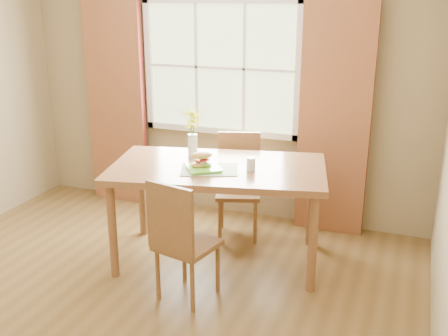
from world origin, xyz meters
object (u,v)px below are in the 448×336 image
dining_table (218,176)px  chair_far (238,180)px  chair_near (180,237)px  water_glass (251,164)px  flower_vase (192,128)px  croissant_sandwich (202,160)px

dining_table → chair_far: bearing=79.9°
chair_near → water_glass: bearing=78.7°
chair_far → water_glass: (0.31, -0.61, 0.37)m
chair_far → flower_vase: (-0.27, -0.44, 0.58)m
chair_far → croissant_sandwich: size_ratio=4.60×
croissant_sandwich → flower_vase: size_ratio=0.50×
chair_near → croissant_sandwich: 0.71m
water_glass → flower_vase: bearing=163.3°
dining_table → croissant_sandwich: croissant_sandwich is taller
chair_near → croissant_sandwich: (-0.07, 0.57, 0.41)m
dining_table → flower_vase: 0.48m
water_glass → flower_vase: flower_vase is taller
dining_table → chair_far: 0.64m
dining_table → croissant_sandwich: 0.23m
chair_near → water_glass: 0.84m
chair_near → water_glass: (0.31, 0.68, 0.38)m
chair_near → dining_table: bearing=101.3°
dining_table → chair_near: chair_near is taller
water_glass → flower_vase: size_ratio=0.26×
dining_table → water_glass: (0.29, -0.02, 0.14)m
chair_far → croissant_sandwich: (-0.06, -0.72, 0.40)m
croissant_sandwich → water_glass: size_ratio=1.96×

